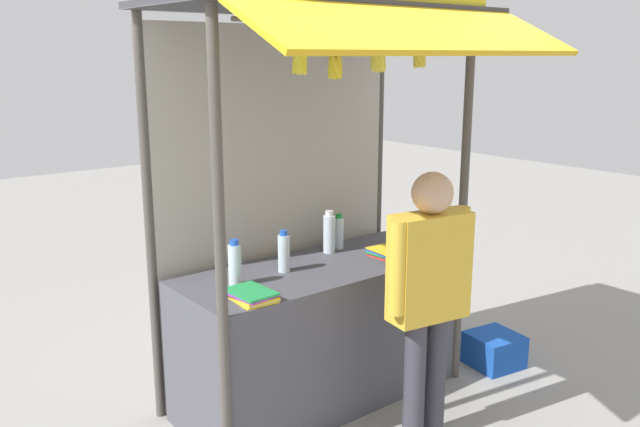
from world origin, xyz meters
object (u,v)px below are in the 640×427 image
banana_bunch_leftmost (378,60)px  water_bottle_center (235,264)px  water_bottle_far_left (329,233)px  plastic_crate (494,350)px  water_bottle_front_right (339,232)px  magazine_stack_front_left (251,295)px  banana_bunch_inner_left (300,60)px  magazine_stack_rear_center (393,254)px  vendor_person (429,285)px  banana_bunch_inner_right (335,67)px  banana_bunch_rightmost (419,57)px  water_bottle_mid_right (284,252)px

banana_bunch_leftmost → water_bottle_center: bearing=142.1°
water_bottle_far_left → plastic_crate: (1.06, -0.64, -0.94)m
water_bottle_front_right → magazine_stack_front_left: 1.13m
plastic_crate → magazine_stack_front_left: bearing=173.8°
water_bottle_far_left → water_bottle_center: (-0.86, -0.17, -0.01)m
water_bottle_far_left → banana_bunch_inner_left: 1.54m
magazine_stack_rear_center → vendor_person: 0.71m
water_bottle_center → water_bottle_front_right: size_ratio=1.12×
water_bottle_far_left → magazine_stack_rear_center: (0.26, -0.36, -0.11)m
banana_bunch_leftmost → banana_bunch_inner_right: (-0.31, -0.00, -0.03)m
vendor_person → banana_bunch_leftmost: bearing=-57.1°
water_bottle_far_left → magazine_stack_front_left: size_ratio=0.98×
magazine_stack_rear_center → magazine_stack_front_left: bearing=-177.0°
magazine_stack_rear_center → banana_bunch_leftmost: banana_bunch_leftmost is taller
magazine_stack_rear_center → vendor_person: vendor_person is taller
water_bottle_center → banana_bunch_rightmost: size_ratio=1.22×
water_bottle_mid_right → water_bottle_far_left: water_bottle_far_left is taller
magazine_stack_front_left → banana_bunch_rightmost: 1.67m
vendor_person → plastic_crate: (1.14, 0.35, -0.86)m
water_bottle_front_right → water_bottle_center: bearing=-168.2°
water_bottle_far_left → banana_bunch_inner_right: (-0.52, -0.68, 1.13)m
magazine_stack_rear_center → vendor_person: bearing=-118.3°
banana_bunch_rightmost → magazine_stack_front_left: bearing=166.2°
banana_bunch_rightmost → water_bottle_front_right: bearing=90.0°
banana_bunch_rightmost → banana_bunch_leftmost: bearing=179.7°
water_bottle_center → water_bottle_mid_right: bearing=4.4°
water_bottle_mid_right → water_bottle_front_right: 0.62m
water_bottle_mid_right → vendor_person: size_ratio=0.16×
banana_bunch_inner_left → water_bottle_mid_right: bearing=63.6°
banana_bunch_rightmost → plastic_crate: banana_bunch_rightmost is taller
water_bottle_mid_right → banana_bunch_leftmost: 1.32m
water_bottle_mid_right → water_bottle_center: bearing=-175.6°
water_bottle_front_right → magazine_stack_rear_center: water_bottle_front_right is taller
magazine_stack_front_left → banana_bunch_inner_left: 1.31m
water_bottle_far_left → banana_bunch_leftmost: bearing=-107.5°
water_bottle_far_left → banana_bunch_inner_right: 1.42m
magazine_stack_front_left → magazine_stack_rear_center: 1.17m
water_bottle_mid_right → magazine_stack_rear_center: (0.74, -0.22, -0.10)m
water_bottle_far_left → banana_bunch_rightmost: bearing=-80.8°
water_bottle_far_left → water_bottle_center: water_bottle_far_left is taller
water_bottle_far_left → water_bottle_center: 0.88m
magazine_stack_rear_center → banana_bunch_rightmost: bearing=-114.9°
banana_bunch_inner_left → plastic_crate: 2.78m
banana_bunch_rightmost → vendor_person: size_ratio=0.14×
water_bottle_front_right → banana_bunch_inner_left: bearing=-140.6°
magazine_stack_rear_center → banana_bunch_rightmost: (-0.15, -0.31, 1.29)m
magazine_stack_front_left → water_bottle_center: bearing=78.1°
vendor_person → banana_bunch_rightmost: bearing=-111.8°
water_bottle_far_left → banana_bunch_inner_left: bearing=-138.0°
water_bottle_mid_right → magazine_stack_front_left: water_bottle_mid_right is taller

